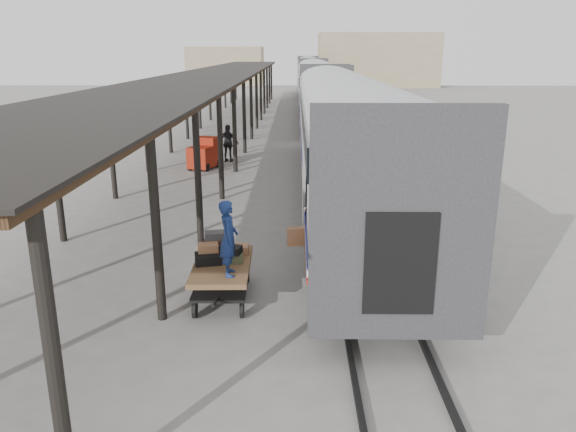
{
  "coord_description": "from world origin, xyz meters",
  "views": [
    {
      "loc": [
        1.46,
        -12.74,
        5.46
      ],
      "look_at": [
        1.28,
        -0.04,
        1.7
      ],
      "focal_mm": 35.0,
      "sensor_mm": 36.0,
      "label": 1
    }
  ],
  "objects_px": {
    "baggage_cart": "(222,272)",
    "luggage_tug": "(204,155)",
    "porter": "(229,238)",
    "pedestrian": "(228,143)"
  },
  "relations": [
    {
      "from": "pedestrian",
      "to": "porter",
      "type": "bearing_deg",
      "value": 109.57
    },
    {
      "from": "pedestrian",
      "to": "luggage_tug",
      "type": "bearing_deg",
      "value": 73.93
    },
    {
      "from": "baggage_cart",
      "to": "pedestrian",
      "type": "distance_m",
      "value": 16.52
    },
    {
      "from": "baggage_cart",
      "to": "luggage_tug",
      "type": "distance_m",
      "value": 14.93
    },
    {
      "from": "baggage_cart",
      "to": "luggage_tug",
      "type": "relative_size",
      "value": 1.29
    },
    {
      "from": "luggage_tug",
      "to": "porter",
      "type": "xyz_separation_m",
      "value": [
        2.97,
        -15.33,
        1.01
      ]
    },
    {
      "from": "baggage_cart",
      "to": "porter",
      "type": "relative_size",
      "value": 1.48
    },
    {
      "from": "luggage_tug",
      "to": "porter",
      "type": "relative_size",
      "value": 1.15
    },
    {
      "from": "porter",
      "to": "pedestrian",
      "type": "relative_size",
      "value": 0.88
    },
    {
      "from": "baggage_cart",
      "to": "luggage_tug",
      "type": "bearing_deg",
      "value": 99.2
    }
  ]
}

